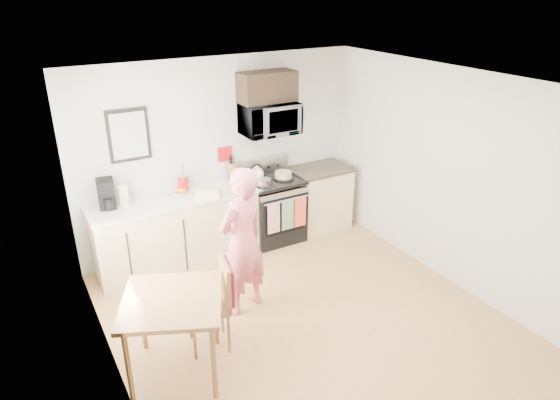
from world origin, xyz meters
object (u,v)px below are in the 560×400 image
microwave (269,119)px  person (242,242)px  range (274,211)px  dining_table (172,308)px  chair (220,292)px  cake (283,175)px

microwave → person: bearing=-128.4°
range → person: bearing=-130.5°
range → dining_table: size_ratio=1.14×
chair → cake: cake is taller
microwave → cake: 0.82m
microwave → chair: microwave is taller
range → microwave: (-0.00, 0.10, 1.32)m
range → microwave: microwave is taller
range → microwave: 1.33m
dining_table → cake: (2.27, 1.87, 0.23)m
person → cake: person is taller
chair → microwave: bearing=61.7°
range → cake: size_ratio=4.05×
range → person: (-1.12, -1.31, 0.42)m
range → dining_table: range is taller
chair → dining_table: bearing=-149.9°
person → chair: (-0.46, -0.43, -0.24)m
dining_table → chair: 0.58m
dining_table → cake: 2.95m
range → chair: size_ratio=1.21×
person → cake: (1.26, 1.27, 0.11)m
dining_table → chair: chair is taller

